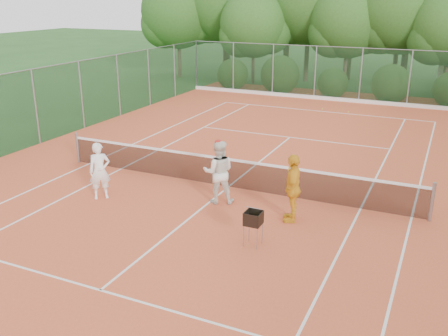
{
  "coord_description": "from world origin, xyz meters",
  "views": [
    {
      "loc": [
        6.02,
        -13.37,
        5.77
      ],
      "look_at": [
        0.41,
        -1.2,
        1.1
      ],
      "focal_mm": 40.0,
      "sensor_mm": 36.0,
      "label": 1
    }
  ],
  "objects_px": {
    "player_center_grp": "(219,172)",
    "ball_hopper": "(253,219)",
    "player_yellow": "(293,188)",
    "player_white": "(100,171)"
  },
  "relations": [
    {
      "from": "player_white",
      "to": "player_center_grp",
      "type": "height_order",
      "value": "player_center_grp"
    },
    {
      "from": "player_center_grp",
      "to": "ball_hopper",
      "type": "bearing_deg",
      "value": -47.45
    },
    {
      "from": "player_center_grp",
      "to": "ball_hopper",
      "type": "relative_size",
      "value": 2.16
    },
    {
      "from": "player_yellow",
      "to": "ball_hopper",
      "type": "height_order",
      "value": "player_yellow"
    },
    {
      "from": "player_center_grp",
      "to": "player_yellow",
      "type": "xyz_separation_m",
      "value": [
        2.31,
        -0.32,
        -0.01
      ]
    },
    {
      "from": "player_yellow",
      "to": "player_white",
      "type": "bearing_deg",
      "value": -96.51
    },
    {
      "from": "player_center_grp",
      "to": "player_yellow",
      "type": "height_order",
      "value": "player_center_grp"
    },
    {
      "from": "player_center_grp",
      "to": "ball_hopper",
      "type": "xyz_separation_m",
      "value": [
        1.89,
        -2.06,
        -0.24
      ]
    },
    {
      "from": "player_white",
      "to": "player_yellow",
      "type": "xyz_separation_m",
      "value": [
        5.63,
        0.85,
        0.09
      ]
    },
    {
      "from": "player_white",
      "to": "ball_hopper",
      "type": "height_order",
      "value": "player_white"
    }
  ]
}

